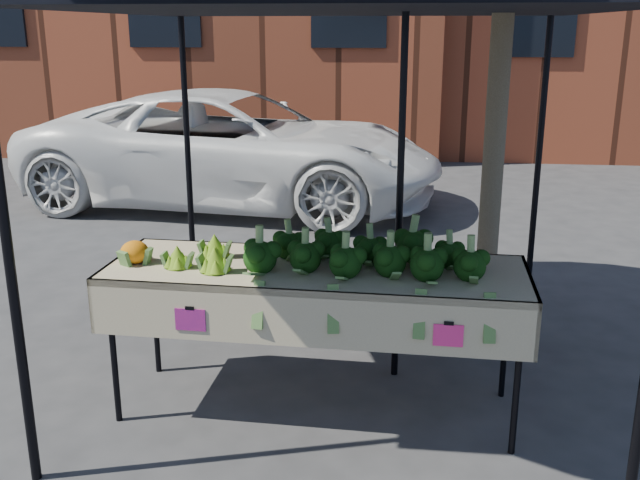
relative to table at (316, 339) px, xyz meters
The scene contains 7 objects.
ground 0.46m from the table, 23.06° to the left, with size 90.00×90.00×0.00m, color #303032.
table is the anchor object (origin of this frame).
canopy 1.09m from the table, 78.98° to the left, with size 3.16×3.16×2.74m, color black, non-canonical shape.
broccoli_heap 0.63m from the table, ahead, with size 1.35×0.55×0.23m, color black.
romanesco_cluster 0.86m from the table, behind, with size 0.41×0.45×0.18m, color #78AB23.
cauliflower_pair 1.18m from the table, behind, with size 0.18×0.18×0.16m, color orange.
street_tree 2.15m from the table, 41.97° to the left, with size 2.08×2.08×4.09m, color #1E4C14, non-canonical shape.
Camera 1 is at (0.39, -3.92, 2.21)m, focal length 40.59 mm.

